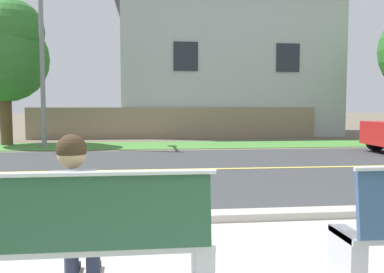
{
  "coord_description": "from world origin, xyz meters",
  "views": [
    {
      "loc": [
        -1.01,
        -2.62,
        1.46
      ],
      "look_at": [
        -0.35,
        3.41,
        1.0
      ],
      "focal_mm": 37.71,
      "sensor_mm": 36.0,
      "label": 1
    }
  ],
  "objects_px": {
    "bench_left": "(86,242)",
    "shade_tree_far_left": "(6,52)",
    "streetlamp": "(43,28)",
    "seated_person_grey": "(75,208)"
  },
  "relations": [
    {
      "from": "bench_left",
      "to": "streetlamp",
      "type": "xyz_separation_m",
      "value": [
        -3.15,
        11.76,
        3.72
      ]
    },
    {
      "from": "bench_left",
      "to": "seated_person_grey",
      "type": "relative_size",
      "value": 1.51
    },
    {
      "from": "seated_person_grey",
      "to": "bench_left",
      "type": "bearing_deg",
      "value": -59.06
    },
    {
      "from": "shade_tree_far_left",
      "to": "seated_person_grey",
      "type": "bearing_deg",
      "value": -69.81
    },
    {
      "from": "streetlamp",
      "to": "seated_person_grey",
      "type": "bearing_deg",
      "value": -75.26
    },
    {
      "from": "seated_person_grey",
      "to": "streetlamp",
      "type": "distance_m",
      "value": 12.48
    },
    {
      "from": "bench_left",
      "to": "shade_tree_far_left",
      "type": "relative_size",
      "value": 0.36
    },
    {
      "from": "streetlamp",
      "to": "shade_tree_far_left",
      "type": "relative_size",
      "value": 1.38
    },
    {
      "from": "shade_tree_far_left",
      "to": "bench_left",
      "type": "bearing_deg",
      "value": -69.65
    },
    {
      "from": "bench_left",
      "to": "seated_person_grey",
      "type": "bearing_deg",
      "value": 120.94
    }
  ]
}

